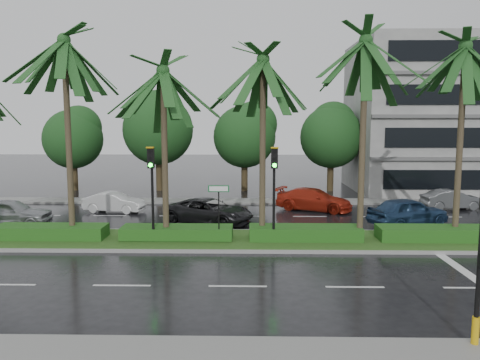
{
  "coord_description": "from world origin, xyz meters",
  "views": [
    {
      "loc": [
        0.38,
        -20.44,
        5.6
      ],
      "look_at": [
        -0.05,
        1.5,
        2.87
      ],
      "focal_mm": 35.0,
      "sensor_mm": 36.0,
      "label": 1
    }
  ],
  "objects_px": {
    "car_darkgrey": "(209,211)",
    "car_blue": "(408,212)",
    "car_silver": "(9,213)",
    "street_sign": "(219,199)",
    "car_white": "(114,202)",
    "signal_median_left": "(152,180)",
    "car_grey": "(452,199)",
    "car_red": "(314,200)"
  },
  "relations": [
    {
      "from": "car_darkgrey",
      "to": "car_blue",
      "type": "relative_size",
      "value": 1.1
    },
    {
      "from": "car_silver",
      "to": "car_blue",
      "type": "distance_m",
      "value": 21.56
    },
    {
      "from": "street_sign",
      "to": "car_white",
      "type": "relative_size",
      "value": 0.69
    },
    {
      "from": "street_sign",
      "to": "car_silver",
      "type": "relative_size",
      "value": 0.58
    },
    {
      "from": "signal_median_left",
      "to": "car_grey",
      "type": "xyz_separation_m",
      "value": [
        17.5,
        9.28,
        -2.37
      ]
    },
    {
      "from": "signal_median_left",
      "to": "car_red",
      "type": "height_order",
      "value": "signal_median_left"
    },
    {
      "from": "car_white",
      "to": "car_red",
      "type": "relative_size",
      "value": 0.78
    },
    {
      "from": "car_grey",
      "to": "car_darkgrey",
      "type": "bearing_deg",
      "value": 101.86
    },
    {
      "from": "street_sign",
      "to": "car_red",
      "type": "distance_m",
      "value": 10.2
    },
    {
      "from": "car_blue",
      "to": "car_grey",
      "type": "relative_size",
      "value": 1.18
    },
    {
      "from": "street_sign",
      "to": "car_silver",
      "type": "xyz_separation_m",
      "value": [
        -11.55,
        3.52,
        -1.36
      ]
    },
    {
      "from": "car_darkgrey",
      "to": "signal_median_left",
      "type": "bearing_deg",
      "value": 179.41
    },
    {
      "from": "car_silver",
      "to": "car_blue",
      "type": "xyz_separation_m",
      "value": [
        21.55,
        0.66,
        0.01
      ]
    },
    {
      "from": "car_white",
      "to": "car_silver",
      "type": "bearing_deg",
      "value": 141.91
    },
    {
      "from": "street_sign",
      "to": "car_darkgrey",
      "type": "bearing_deg",
      "value": 100.63
    },
    {
      "from": "car_darkgrey",
      "to": "car_grey",
      "type": "bearing_deg",
      "value": -48.73
    },
    {
      "from": "car_white",
      "to": "car_blue",
      "type": "bearing_deg",
      "value": -92.84
    },
    {
      "from": "car_silver",
      "to": "car_darkgrey",
      "type": "xyz_separation_m",
      "value": [
        10.71,
        0.94,
        -0.07
      ]
    },
    {
      "from": "car_red",
      "to": "car_white",
      "type": "bearing_deg",
      "value": 117.82
    },
    {
      "from": "car_grey",
      "to": "car_white",
      "type": "bearing_deg",
      "value": 88.68
    },
    {
      "from": "signal_median_left",
      "to": "car_silver",
      "type": "distance_m",
      "value": 9.58
    },
    {
      "from": "street_sign",
      "to": "car_white",
      "type": "bearing_deg",
      "value": 132.41
    },
    {
      "from": "street_sign",
      "to": "car_white",
      "type": "distance_m",
      "value": 10.56
    },
    {
      "from": "car_darkgrey",
      "to": "street_sign",
      "type": "bearing_deg",
      "value": -144.94
    },
    {
      "from": "signal_median_left",
      "to": "street_sign",
      "type": "distance_m",
      "value": 3.13
    },
    {
      "from": "car_grey",
      "to": "signal_median_left",
      "type": "bearing_deg",
      "value": 112.95
    },
    {
      "from": "signal_median_left",
      "to": "car_white",
      "type": "height_order",
      "value": "signal_median_left"
    },
    {
      "from": "car_white",
      "to": "car_grey",
      "type": "bearing_deg",
      "value": -77.46
    },
    {
      "from": "car_darkgrey",
      "to": "car_blue",
      "type": "distance_m",
      "value": 10.84
    },
    {
      "from": "street_sign",
      "to": "car_blue",
      "type": "xyz_separation_m",
      "value": [
        10.0,
        4.18,
        -1.35
      ]
    },
    {
      "from": "street_sign",
      "to": "car_silver",
      "type": "height_order",
      "value": "street_sign"
    },
    {
      "from": "signal_median_left",
      "to": "car_blue",
      "type": "xyz_separation_m",
      "value": [
        13.0,
        4.36,
        -2.23
      ]
    },
    {
      "from": "signal_median_left",
      "to": "car_red",
      "type": "bearing_deg",
      "value": 45.5
    },
    {
      "from": "car_white",
      "to": "car_blue",
      "type": "distance_m",
      "value": 17.41
    },
    {
      "from": "street_sign",
      "to": "car_white",
      "type": "height_order",
      "value": "street_sign"
    },
    {
      "from": "signal_median_left",
      "to": "car_blue",
      "type": "height_order",
      "value": "signal_median_left"
    },
    {
      "from": "street_sign",
      "to": "car_grey",
      "type": "distance_m",
      "value": 17.18
    },
    {
      "from": "signal_median_left",
      "to": "car_red",
      "type": "xyz_separation_m",
      "value": [
        8.5,
        8.65,
        -2.3
      ]
    },
    {
      "from": "car_silver",
      "to": "car_grey",
      "type": "relative_size",
      "value": 1.17
    },
    {
      "from": "car_darkgrey",
      "to": "car_red",
      "type": "distance_m",
      "value": 7.5
    },
    {
      "from": "signal_median_left",
      "to": "car_blue",
      "type": "bearing_deg",
      "value": 18.55
    },
    {
      "from": "car_silver",
      "to": "car_grey",
      "type": "xyz_separation_m",
      "value": [
        26.05,
        5.58,
        -0.13
      ]
    }
  ]
}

